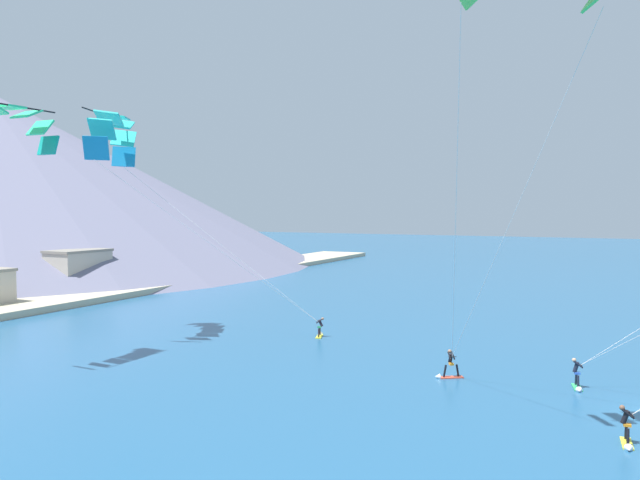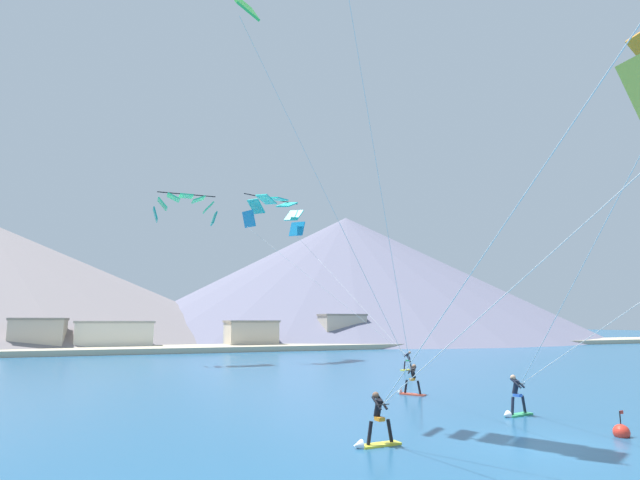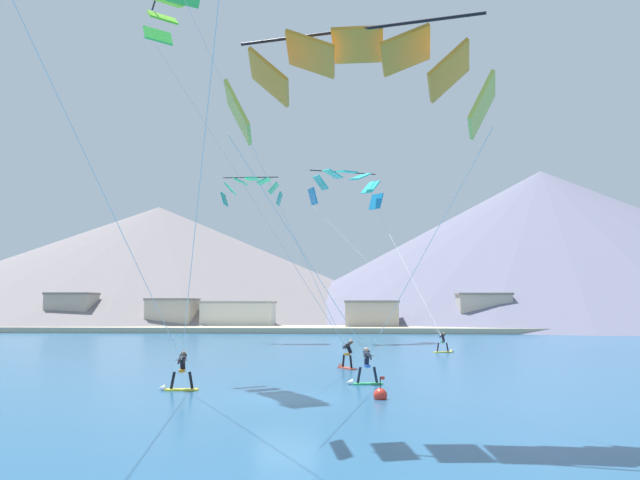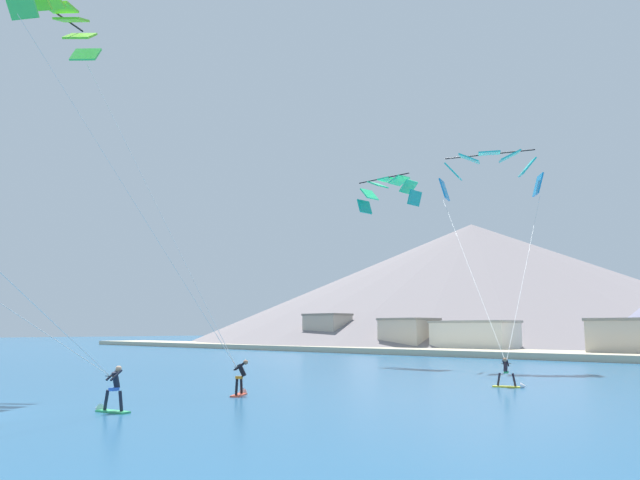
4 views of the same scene
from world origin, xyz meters
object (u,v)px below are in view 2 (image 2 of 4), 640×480
(kitesurfer_far_left, at_px, (374,429))
(kitesurfer_near_trail, at_px, (410,364))
(kitesurfer_near_lead, at_px, (409,385))
(kitesurfer_mid_center, at_px, (515,403))
(parafoil_kite_near_trail, at_px, (276,211))
(race_marker_buoy, at_px, (621,432))
(parafoil_kite_distant_high_outer, at_px, (186,205))

(kitesurfer_far_left, bearing_deg, kitesurfer_near_trail, 56.14)
(kitesurfer_near_lead, height_order, kitesurfer_mid_center, kitesurfer_mid_center)
(parafoil_kite_near_trail, bearing_deg, kitesurfer_near_lead, -89.18)
(kitesurfer_mid_center, bearing_deg, race_marker_buoy, -81.81)
(parafoil_kite_near_trail, xyz_separation_m, parafoil_kite_distant_high_outer, (-9.66, -0.81, -0.37))
(kitesurfer_near_trail, relative_size, kitesurfer_mid_center, 0.99)
(kitesurfer_near_trail, distance_m, kitesurfer_far_left, 26.47)
(kitesurfer_near_lead, distance_m, parafoil_kite_distant_high_outer, 31.09)
(kitesurfer_near_lead, height_order, kitesurfer_far_left, kitesurfer_far_left)
(kitesurfer_near_lead, relative_size, parafoil_kite_distant_high_outer, 0.28)
(parafoil_kite_distant_high_outer, bearing_deg, kitesurfer_near_trail, -36.54)
(kitesurfer_mid_center, bearing_deg, kitesurfer_near_trail, 71.36)
(kitesurfer_near_trail, distance_m, parafoil_kite_distant_high_outer, 26.56)
(kitesurfer_near_trail, xyz_separation_m, kitesurfer_far_left, (-14.75, -21.98, 0.08))
(kitesurfer_far_left, relative_size, race_marker_buoy, 1.74)
(parafoil_kite_near_trail, distance_m, race_marker_buoy, 41.00)
(kitesurfer_far_left, xyz_separation_m, parafoil_kite_near_trail, (6.86, 35.79, 15.41))
(race_marker_buoy, bearing_deg, parafoil_kite_near_trail, 92.99)
(kitesurfer_near_lead, height_order, parafoil_kite_distant_high_outer, parafoil_kite_distant_high_outer)
(kitesurfer_near_trail, relative_size, parafoil_kite_near_trail, 0.11)
(kitesurfer_near_lead, distance_m, race_marker_buoy, 11.81)
(kitesurfer_near_lead, relative_size, kitesurfer_mid_center, 0.97)
(kitesurfer_near_lead, xyz_separation_m, kitesurfer_mid_center, (0.95, -7.17, 0.02))
(kitesurfer_mid_center, bearing_deg, parafoil_kite_distant_high_outer, 108.69)
(kitesurfer_near_trail, height_order, parafoil_kite_distant_high_outer, parafoil_kite_distant_high_outer)
(kitesurfer_mid_center, bearing_deg, parafoil_kite_near_trail, 92.27)
(kitesurfer_mid_center, relative_size, kitesurfer_far_left, 1.01)
(kitesurfer_near_lead, xyz_separation_m, kitesurfer_far_left, (-7.24, -9.70, 0.01))
(parafoil_kite_distant_high_outer, bearing_deg, kitesurfer_far_left, -85.43)
(kitesurfer_near_trail, distance_m, kitesurfer_mid_center, 20.54)
(kitesurfer_near_lead, relative_size, kitesurfer_near_trail, 0.98)
(kitesurfer_near_lead, bearing_deg, race_marker_buoy, -82.23)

